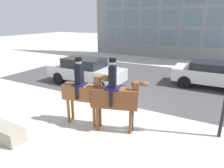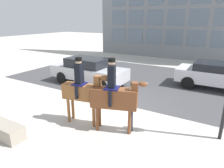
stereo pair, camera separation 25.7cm
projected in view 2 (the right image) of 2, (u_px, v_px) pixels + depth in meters
name	position (u px, v px, depth m)	size (l,w,h in m)	color
ground_plane	(118.00, 109.00, 8.76)	(80.00, 80.00, 0.00)	beige
road_surface	(154.00, 81.00, 12.65)	(18.30, 8.50, 0.01)	#444447
mounted_horse_lead	(83.00, 90.00, 7.25)	(1.89, 0.70, 2.50)	brown
mounted_horse_companion	(115.00, 96.00, 6.74)	(1.91, 0.90, 2.58)	brown
pedestrian_bystander	(130.00, 105.00, 6.71)	(0.82, 0.53, 1.70)	#232328
street_car_near_lane	(88.00, 70.00, 11.94)	(4.68, 1.80, 1.58)	#B7B7BC
street_car_far_lane	(215.00, 75.00, 11.18)	(4.03, 1.98, 1.46)	silver
planter_ledge	(1.00, 129.00, 6.73)	(1.92, 0.56, 0.49)	#9E9384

